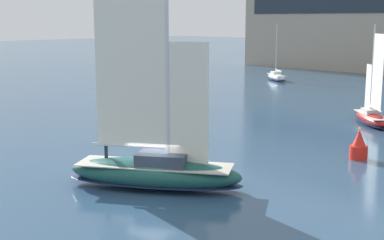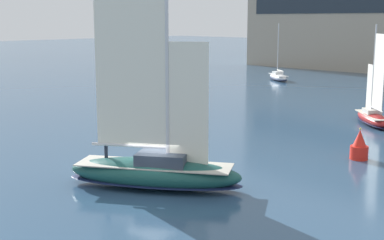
% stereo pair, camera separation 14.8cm
% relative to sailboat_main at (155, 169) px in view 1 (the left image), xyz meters
% --- Properties ---
extents(ground_plane, '(400.00, 400.00, 0.00)m').
position_rel_sailboat_main_xyz_m(ground_plane, '(-0.01, -0.01, -1.07)').
color(ground_plane, '#2D4C6B').
extents(waterfront_building, '(46.66, 16.80, 22.59)m').
position_rel_sailboat_main_xyz_m(waterfront_building, '(-24.64, 75.77, 10.26)').
color(waterfront_building, tan).
rests_on(waterfront_building, ground).
extents(sailboat_main, '(9.85, 7.54, 13.56)m').
position_rel_sailboat_main_xyz_m(sailboat_main, '(0.00, 0.00, 0.00)').
color(sailboat_main, '#194C47').
rests_on(sailboat_main, ground).
extents(sailboat_moored_mid_channel, '(5.75, 5.81, 8.79)m').
position_rel_sailboat_main_xyz_m(sailboat_moored_mid_channel, '(0.36, 25.69, -0.32)').
color(sailboat_moored_mid_channel, maroon).
rests_on(sailboat_moored_mid_channel, ground).
extents(sailboat_moored_far_slip, '(6.11, 5.12, 8.65)m').
position_rel_sailboat_main_xyz_m(sailboat_moored_far_slip, '(-26.06, 48.83, -0.48)').
color(sailboat_moored_far_slip, silver).
rests_on(sailboat_moored_far_slip, ground).
extents(channel_buoy, '(1.20, 1.20, 2.16)m').
position_rel_sailboat_main_xyz_m(channel_buoy, '(5.23, 13.62, -0.22)').
color(channel_buoy, red).
rests_on(channel_buoy, ground).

